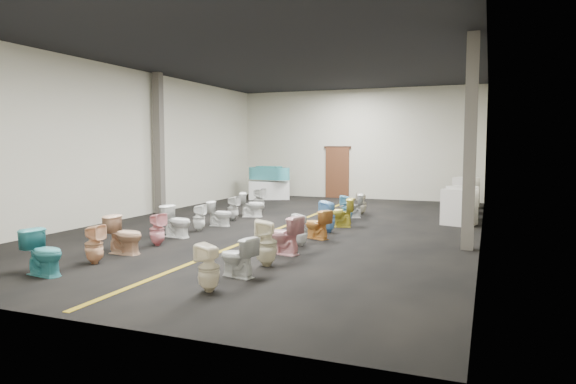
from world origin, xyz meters
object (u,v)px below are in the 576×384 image
display_table (269,190)px  toilet_left_3 (157,229)px  appliance_crate_c (464,200)px  toilet_right_1 (238,257)px  toilet_right_3 (283,235)px  toilet_left_9 (259,200)px  toilet_right_2 (266,243)px  toilet_left_6 (220,214)px  toilet_left_0 (44,253)px  toilet_right_7 (339,213)px  appliance_crate_b (461,203)px  toilet_right_9 (351,206)px  toilet_right_10 (362,203)px  toilet_left_1 (94,244)px  toilet_right_4 (300,230)px  toilet_right_5 (317,224)px  toilet_right_6 (328,217)px  toilet_right_0 (209,268)px  appliance_crate_a (459,207)px  toilet_left_4 (177,221)px  toilet_left_7 (233,208)px  toilet_right_8 (347,208)px  bathtub (269,173)px  toilet_left_5 (199,218)px  toilet_left_2 (125,235)px  appliance_crate_d (466,192)px

display_table → toilet_left_3: (1.66, -9.95, -0.00)m
display_table → appliance_crate_c: (7.66, -1.69, 0.07)m
toilet_right_1 → toilet_right_3: 1.95m
toilet_left_9 → toilet_right_2: toilet_right_2 is taller
toilet_left_6 → toilet_right_3: 4.06m
toilet_left_0 → toilet_right_7: size_ratio=1.00×
appliance_crate_b → toilet_right_9: size_ratio=1.33×
toilet_right_1 → toilet_right_10: bearing=-165.4°
toilet_left_1 → toilet_right_4: toilet_left_1 is taller
toilet_right_4 → toilet_right_9: 4.69m
toilet_right_5 → toilet_right_7: toilet_right_7 is taller
toilet_left_1 → toilet_right_2: bearing=-75.1°
toilet_left_1 → toilet_left_3: size_ratio=1.02×
toilet_right_6 → toilet_right_7: bearing=-163.5°
toilet_right_0 → toilet_right_3: toilet_right_3 is taller
appliance_crate_a → toilet_right_6: (-3.02, -2.53, -0.10)m
toilet_left_3 → toilet_right_6: (2.98, 3.03, 0.04)m
toilet_left_4 → toilet_left_3: bearing=-163.3°
toilet_left_7 → toilet_right_8: (3.14, 1.01, 0.02)m
toilet_left_3 → bathtub: bearing=24.3°
toilet_left_3 → toilet_left_6: (-0.08, 2.95, -0.02)m
toilet_right_1 → toilet_right_7: 5.73m
toilet_left_4 → toilet_left_6: toilet_left_4 is taller
toilet_left_0 → toilet_left_9: 8.66m
toilet_right_4 → toilet_right_6: size_ratio=0.88×
toilet_left_4 → toilet_right_4: toilet_left_4 is taller
toilet_left_5 → toilet_left_6: size_ratio=1.03×
toilet_left_0 → toilet_left_5: toilet_left_0 is taller
toilet_left_4 → toilet_right_9: (3.05, 4.78, -0.02)m
toilet_left_1 → toilet_left_4: (-0.14, 2.93, 0.01)m
appliance_crate_b → toilet_right_3: bearing=-115.4°
toilet_right_8 → toilet_right_5: bearing=-3.4°
appliance_crate_b → toilet_right_0: appliance_crate_b is taller
appliance_crate_b → toilet_right_3: appliance_crate_b is taller
toilet_left_0 → toilet_right_5: size_ratio=1.12×
toilet_left_2 → toilet_right_8: toilet_left_2 is taller
appliance_crate_b → toilet_left_1: appliance_crate_b is taller
appliance_crate_c → toilet_right_6: (-3.02, -5.23, -0.03)m
appliance_crate_b → toilet_left_2: 9.80m
display_table → toilet_left_5: size_ratio=2.37×
toilet_left_1 → toilet_right_0: (2.91, -0.82, -0.00)m
toilet_right_1 → toilet_right_5: (0.13, 3.83, 0.01)m
appliance_crate_a → toilet_right_8: (-3.05, -0.59, -0.12)m
appliance_crate_b → appliance_crate_c: (0.00, 1.55, -0.05)m
appliance_crate_d → toilet_right_7: size_ratio=1.37×
toilet_right_0 → toilet_right_10: bearing=-171.9°
toilet_right_0 → toilet_right_8: (0.08, 7.67, 0.02)m
toilet_right_1 → toilet_right_2: (0.14, 0.88, 0.09)m
toilet_right_9 → toilet_right_10: toilet_right_9 is taller
toilet_left_1 → toilet_right_10: (3.01, 8.64, -0.02)m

